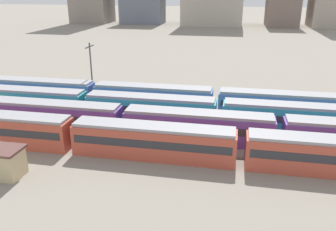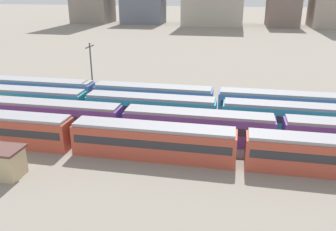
% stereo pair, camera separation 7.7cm
% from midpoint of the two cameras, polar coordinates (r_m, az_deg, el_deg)
% --- Properties ---
extents(ground_plane, '(600.00, 600.00, 0.00)m').
position_cam_midpoint_polar(ground_plane, '(51.42, -17.34, -0.97)').
color(ground_plane, gray).
extents(train_track_3, '(93.60, 3.06, 3.75)m').
position_cam_midpoint_polar(train_track_3, '(52.63, 17.98, 1.65)').
color(train_track_3, '#4C70BC').
rests_on(train_track_3, ground_plane).
extents(catenary_pole_3, '(0.24, 3.20, 9.37)m').
position_cam_midpoint_polar(catenary_pole_3, '(58.93, -12.40, 7.47)').
color(catenary_pole_3, '#4C4C51').
rests_on(catenary_pole_3, ground_plane).
extents(signal_hut, '(3.60, 3.00, 3.04)m').
position_cam_midpoint_polar(signal_hut, '(38.37, -25.03, -6.89)').
color(signal_hut, '#C6B284').
rests_on(signal_hut, ground_plane).
extents(distant_building_3, '(14.41, 19.17, 22.20)m').
position_cam_midpoint_polar(distant_building_3, '(178.19, 18.17, 17.19)').
color(distant_building_3, '#7A665B').
rests_on(distant_building_3, ground_plane).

